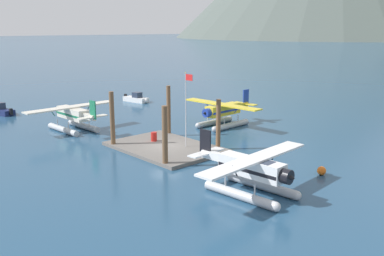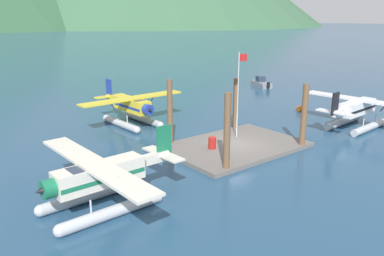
{
  "view_description": "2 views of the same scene",
  "coord_description": "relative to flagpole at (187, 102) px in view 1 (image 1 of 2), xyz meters",
  "views": [
    {
      "loc": [
        29.99,
        -24.21,
        11.04
      ],
      "look_at": [
        1.82,
        1.75,
        2.05
      ],
      "focal_mm": 39.95,
      "sensor_mm": 36.0,
      "label": 1
    },
    {
      "loc": [
        -20.31,
        -20.38,
        9.8
      ],
      "look_at": [
        -1.66,
        3.27,
        1.17
      ],
      "focal_mm": 36.23,
      "sensor_mm": 36.0,
      "label": 2
    }
  ],
  "objects": [
    {
      "name": "ground_plane",
      "position": [
        -1.58,
        -1.3,
        -4.53
      ],
      "size": [
        1200.0,
        1200.0,
        0.0
      ],
      "primitive_type": "plane",
      "color": "navy"
    },
    {
      "name": "seaplane_white_stbd_aft",
      "position": [
        11.1,
        -4.09,
        -2.96
      ],
      "size": [
        7.97,
        10.47,
        3.84
      ],
      "color": "#B7BABF",
      "rests_on": "ground"
    },
    {
      "name": "piling_far_left",
      "position": [
        -5.23,
        2.19,
        -1.9
      ],
      "size": [
        0.42,
        0.42,
        5.28
      ],
      "primitive_type": "cylinder",
      "color": "brown",
      "rests_on": "ground"
    },
    {
      "name": "seaplane_cream_port_aft",
      "position": [
        -14.14,
        -4.09,
        -2.96
      ],
      "size": [
        7.98,
        10.44,
        3.84
      ],
      "color": "#B7BABF",
      "rests_on": "ground"
    },
    {
      "name": "boat_navy_open_sw",
      "position": [
        -29.13,
        -6.71,
        -4.05
      ],
      "size": [
        4.83,
        2.33,
        1.5
      ],
      "color": "navy",
      "rests_on": "ground"
    },
    {
      "name": "piling_near_left",
      "position": [
        -5.47,
        -4.47,
        -1.88
      ],
      "size": [
        0.44,
        0.44,
        5.31
      ],
      "primitive_type": "cylinder",
      "color": "brown",
      "rests_on": "ground"
    },
    {
      "name": "seaplane_yellow_bow_left",
      "position": [
        -4.44,
        9.56,
        -2.96
      ],
      "size": [
        10.45,
        7.98,
        3.84
      ],
      "color": "#B7BABF",
      "rests_on": "ground"
    },
    {
      "name": "piling_near_right",
      "position": [
        2.47,
        -4.57,
        -2.02
      ],
      "size": [
        0.46,
        0.46,
        5.03
      ],
      "primitive_type": "cylinder",
      "color": "brown",
      "rests_on": "ground"
    },
    {
      "name": "dock_platform",
      "position": [
        -1.58,
        -1.3,
        -4.38
      ],
      "size": [
        10.49,
        7.19,
        0.3
      ],
      "primitive_type": "cube",
      "color": "#66605B",
      "rests_on": "ground"
    },
    {
      "name": "piling_far_right",
      "position": [
        1.88,
        2.24,
        -2.17
      ],
      "size": [
        0.43,
        0.43,
        4.73
      ],
      "primitive_type": "cylinder",
      "color": "brown",
      "rests_on": "ground"
    },
    {
      "name": "mooring_buoy",
      "position": [
        12.24,
        2.95,
        -4.19
      ],
      "size": [
        0.69,
        0.69,
        0.69
      ],
      "primitive_type": "sphere",
      "color": "orange",
      "rests_on": "ground"
    },
    {
      "name": "flagpole",
      "position": [
        0.0,
        0.0,
        0.0
      ],
      "size": [
        0.95,
        0.1,
        6.91
      ],
      "color": "silver",
      "rests_on": "dock_platform"
    },
    {
      "name": "boat_white_open_west",
      "position": [
        -24.84,
        12.0,
        -4.05
      ],
      "size": [
        4.86,
        2.14,
        1.5
      ],
      "color": "silver",
      "rests_on": "ground"
    },
    {
      "name": "fuel_drum",
      "position": [
        -3.65,
        -1.0,
        -3.79
      ],
      "size": [
        0.62,
        0.62,
        0.88
      ],
      "color": "#AD1E19",
      "rests_on": "dock_platform"
    }
  ]
}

